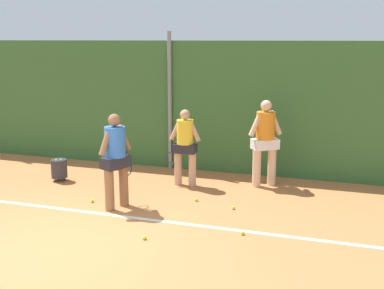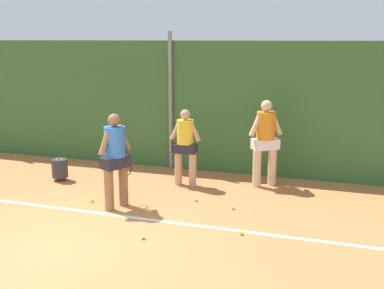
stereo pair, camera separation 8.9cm
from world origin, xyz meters
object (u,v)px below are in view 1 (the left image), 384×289
Objects in this scene: player_foreground_near at (116,156)px; tennis_ball_4 at (144,238)px; tennis_ball_7 at (92,201)px; tennis_ball_1 at (193,176)px; tennis_ball_3 at (233,208)px; player_midcourt at (185,143)px; ball_hopper at (59,168)px; tennis_ball_6 at (196,200)px; tennis_ball_5 at (243,233)px; player_backcourt_far at (265,138)px.

tennis_ball_4 is (1.10, -1.22, -0.99)m from player_foreground_near.
tennis_ball_7 is (-1.72, 1.36, 0.00)m from tennis_ball_4.
tennis_ball_1 is (0.73, 2.43, -0.99)m from player_foreground_near.
tennis_ball_3 and tennis_ball_7 have the same top height.
player_midcourt reaches higher than tennis_ball_7.
tennis_ball_7 is (-0.62, 0.13, -0.99)m from player_foreground_near.
tennis_ball_4 is at bearing -38.26° from tennis_ball_7.
tennis_ball_3 is 1.00× the size of tennis_ball_7.
tennis_ball_3 is at bearing 137.31° from player_midcourt.
ball_hopper is 7.78× the size of tennis_ball_6.
player_foreground_near is 2.81m from tennis_ball_5.
tennis_ball_6 is at bearing -69.64° from tennis_ball_1.
player_backcourt_far reaches higher than tennis_ball_3.
player_foreground_near is 2.73m from tennis_ball_1.
tennis_ball_4 is at bearing -37.67° from ball_hopper.
player_foreground_near reaches higher than tennis_ball_4.
tennis_ball_6 is at bearing 118.46° from player_midcourt.
player_midcourt is 1.12m from tennis_ball_1.
ball_hopper reaches higher than tennis_ball_5.
player_backcourt_far is 28.80× the size of tennis_ball_6.
ball_hopper is 7.78× the size of tennis_ball_3.
player_foreground_near is at bearing -30.55° from ball_hopper.
player_backcourt_far reaches higher than tennis_ball_7.
tennis_ball_1 is at bearing 121.65° from tennis_ball_5.
tennis_ball_4 and tennis_ball_6 have the same top height.
tennis_ball_4 is at bearing -147.04° from player_backcourt_far.
player_foreground_near reaches higher than ball_hopper.
tennis_ball_5 is (1.84, -2.98, 0.00)m from tennis_ball_1.
player_midcourt is 2.04m from tennis_ball_3.
player_midcourt is 1.75m from player_backcourt_far.
player_backcourt_far is 2.12m from tennis_ball_6.
player_midcourt is 2.97m from ball_hopper.
ball_hopper is 4.02m from tennis_ball_4.
player_foreground_near is at bearing -172.86° from player_backcourt_far.
tennis_ball_1 is 1.72m from tennis_ball_6.
tennis_ball_1 is at bearing -89.14° from player_midcourt.
player_backcourt_far is at bearing 53.36° from tennis_ball_6.
tennis_ball_5 is at bearing -79.44° from player_foreground_near.
ball_hopper is 1.84m from tennis_ball_7.
tennis_ball_3 and tennis_ball_6 have the same top height.
tennis_ball_3 is 2.81m from tennis_ball_7.
tennis_ball_3 is at bearing -52.43° from tennis_ball_1.
tennis_ball_6 is at bearing 164.79° from tennis_ball_3.
player_backcourt_far is at bearing 80.30° from tennis_ball_3.
tennis_ball_5 is at bearing 24.87° from tennis_ball_4.
player_backcourt_far is 3.91m from tennis_ball_4.
player_midcourt is at bearing -0.62° from player_foreground_near.
tennis_ball_4 is at bearing 94.41° from player_midcourt.
player_midcourt is 25.66× the size of tennis_ball_3.
player_backcourt_far is at bearing 13.45° from ball_hopper.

